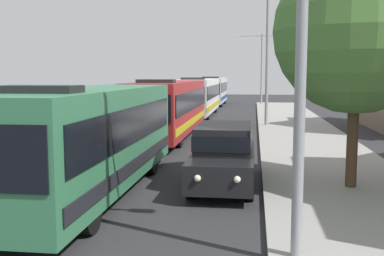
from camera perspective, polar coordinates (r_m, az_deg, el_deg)
The scene contains 8 objects.
bus_lead at distance 13.59m, azimuth -12.26°, elevation -1.00°, with size 2.58×10.61×3.21m.
bus_second_in_line at distance 25.72m, azimuth -2.73°, elevation 2.65°, with size 2.58×12.10×3.21m.
bus_middle at distance 39.02m, azimuth 0.82°, elevation 3.99°, with size 2.58×12.34×3.21m.
bus_fourth_in_line at distance 52.77m, azimuth 2.60°, elevation 4.66°, with size 2.58×10.51×3.21m.
white_suv at distance 14.42m, azimuth 3.91°, elevation -3.07°, with size 1.86×5.09×1.90m.
streetlamp_mid at distance 30.92m, azimuth 9.20°, elevation 10.22°, with size 5.63×0.28×8.77m.
streetlamp_far at distance 53.36m, azimuth 8.53°, elevation 8.13°, with size 6.06×0.28×7.78m.
roadside_tree at distance 14.34m, azimuth 19.48°, elevation 11.07°, with size 4.73×4.73×6.89m.
Camera 1 is at (3.30, -0.81, 3.45)m, focal length 43.65 mm.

